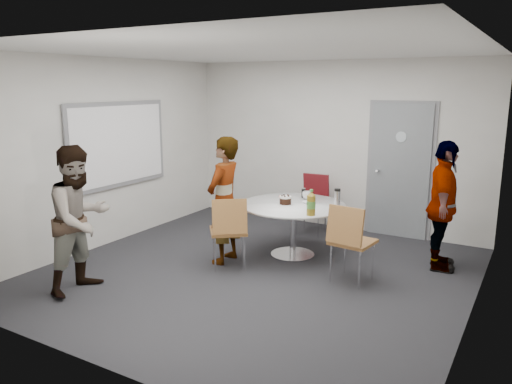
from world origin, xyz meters
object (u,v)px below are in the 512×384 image
Objects in this scene: person_main at (224,200)px; chair_far at (314,197)px; table at (295,211)px; door at (400,171)px; person_left at (80,219)px; chair_near_right at (349,236)px; person_right at (443,206)px; whiteboard at (119,145)px; chair_near_left at (229,226)px.

chair_far is at bearing 162.55° from person_main.
table is 0.99m from person_main.
person_left is (-2.55, -3.92, -0.19)m from door.
table is at bearing 156.72° from chair_near_right.
person_right is at bearing -51.22° from person_left.
person_left is at bearing -58.23° from whiteboard.
chair_near_left is 1.77m from person_left.
person_right is (4.41, 1.12, -0.62)m from whiteboard.
person_left reaches higher than chair_near_right.
chair_near_left is at bearing 109.70° from person_right.
chair_far is (-0.26, 1.21, -0.07)m from table.
chair_near_left is 0.57× the size of person_main.
person_right is (0.83, 1.06, 0.24)m from chair_near_right.
chair_near_left is at bearing -39.05° from person_left.
chair_near_right is at bearing -26.10° from chair_near_left.
whiteboard is at bearing 31.53° from person_left.
person_left is at bearing -167.51° from chair_near_left.
whiteboard is 1.14× the size of person_main.
person_right is at bearing -7.58° from chair_near_left.
person_main is at bearing -170.31° from chair_near_right.
chair_far is (-1.22, -0.46, -0.46)m from door.
whiteboard is at bearing 134.01° from chair_near_left.
person_left is at bearing 117.61° from person_right.
whiteboard is at bearing 92.80° from person_right.
person_left is (-1.59, -2.25, 0.20)m from table.
whiteboard is at bearing -166.77° from table.
whiteboard is at bearing 32.94° from chair_far.
person_main is (-1.69, -0.10, 0.25)m from chair_near_right.
door reaches higher than person_right.
person_right is (3.40, 2.75, -0.01)m from person_left.
table is 1.48× the size of chair_near_left.
chair_far is at bearing -159.29° from door.
person_main reaches higher than chair_near_left.
person_left reaches higher than person_right.
door is at bearing 60.22° from table.
chair_far is (0.23, 2.09, -0.02)m from chair_near_left.
door reaches higher than chair_near_right.
table is 2.76m from person_left.
chair_near_right is (1.47, 0.33, 0.01)m from chair_near_left.
table is 1.52× the size of chair_far.
person_main is 1.01× the size of person_right.
door is 2.20× the size of chair_near_right.
person_right reaches higher than chair_near_left.
person_right is at bearing -53.87° from door.
door is 2.87m from person_main.
table is at bearing 97.24° from chair_far.
table is (-0.96, -1.67, -0.39)m from door.
door is 1.28× the size of person_right.
door is 2.29× the size of chair_far.
chair_far is at bearing 37.86° from whiteboard.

